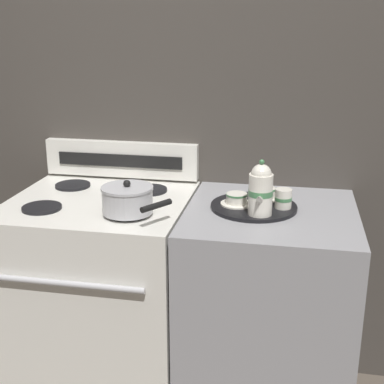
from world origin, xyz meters
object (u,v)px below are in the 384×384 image
at_px(teacup_left, 265,193).
at_px(teapot, 261,190).
at_px(serving_tray, 254,206).
at_px(creamer_jug, 283,199).
at_px(stove, 104,299).
at_px(teacup_right, 237,199).
at_px(saucepan, 128,199).

bearing_deg(teacup_left, teapot, -92.61).
distance_m(serving_tray, teapot, 0.15).
relative_size(serving_tray, creamer_jug, 4.52).
distance_m(stove, teacup_right, 0.76).
xyz_separation_m(saucepan, serving_tray, (0.46, 0.17, -0.06)).
height_order(teapot, teacup_right, teapot).
distance_m(teacup_right, creamer_jug, 0.18).
relative_size(teapot, teacup_right, 1.66).
distance_m(saucepan, teacup_right, 0.43).
bearing_deg(creamer_jug, teacup_left, 126.62).
relative_size(teacup_left, teacup_right, 1.00).
xyz_separation_m(teapot, teacup_left, (0.01, 0.19, -0.08)).
bearing_deg(stove, serving_tray, 1.62).
xyz_separation_m(serving_tray, teacup_right, (-0.07, -0.01, 0.03)).
relative_size(saucepan, teapot, 1.32).
relative_size(stove, teapot, 4.44).
height_order(teacup_left, creamer_jug, creamer_jug).
bearing_deg(saucepan, teacup_left, 27.37).
bearing_deg(serving_tray, teacup_right, -173.21).
bearing_deg(saucepan, teacup_right, 22.56).
height_order(saucepan, teacup_right, saucepan).
bearing_deg(teapot, stove, 172.67).
height_order(serving_tray, teapot, teapot).
bearing_deg(serving_tray, creamer_jug, -6.30).
xyz_separation_m(teacup_left, teacup_right, (-0.11, -0.10, 0.00)).
relative_size(teapot, creamer_jug, 2.81).
bearing_deg(creamer_jug, teapot, -132.13).
bearing_deg(teacup_right, serving_tray, 6.79).
height_order(teapot, teacup_left, teapot).
relative_size(saucepan, creamer_jug, 3.73).
height_order(serving_tray, teacup_left, teacup_left).
xyz_separation_m(stove, teacup_right, (0.57, 0.01, 0.50)).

